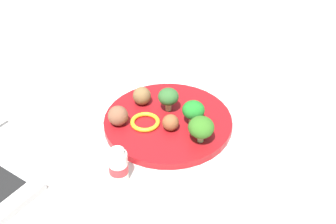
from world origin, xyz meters
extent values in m
plane|color=silver|center=(0.00, 0.00, 0.00)|extent=(4.00, 4.00, 0.00)
cylinder|color=maroon|center=(0.00, 0.00, 0.01)|extent=(0.28, 0.28, 0.02)
cylinder|color=#A9BB73|center=(0.01, -0.05, 0.02)|extent=(0.02, 0.02, 0.02)
ellipsoid|color=#207C26|center=(0.01, -0.05, 0.05)|extent=(0.05, 0.05, 0.04)
cylinder|color=#8FC275|center=(-0.05, -0.08, 0.02)|extent=(0.01, 0.01, 0.02)
ellipsoid|color=#356F21|center=(-0.05, -0.08, 0.05)|extent=(0.05, 0.05, 0.04)
cylinder|color=#9DB873|center=(0.03, 0.01, 0.03)|extent=(0.01, 0.01, 0.02)
ellipsoid|color=#30622C|center=(0.03, 0.01, 0.05)|extent=(0.05, 0.05, 0.04)
sphere|color=brown|center=(0.04, 0.07, 0.04)|extent=(0.04, 0.04, 0.04)
sphere|color=brown|center=(-0.03, -0.02, 0.03)|extent=(0.04, 0.04, 0.04)
sphere|color=brown|center=(-0.05, 0.10, 0.04)|extent=(0.04, 0.04, 0.04)
torus|color=yellow|center=(-0.03, 0.04, 0.02)|extent=(0.08, 0.08, 0.01)
cube|color=white|center=(0.25, 0.02, 0.00)|extent=(0.17, 0.12, 0.01)
cube|color=silver|center=(0.24, 0.04, 0.01)|extent=(0.09, 0.02, 0.01)
cube|color=silver|center=(0.30, 0.04, 0.01)|extent=(0.03, 0.02, 0.01)
cube|color=white|center=(0.22, 0.00, 0.01)|extent=(0.09, 0.01, 0.01)
cube|color=silver|center=(0.30, 0.00, 0.01)|extent=(0.06, 0.02, 0.01)
cylinder|color=white|center=(-0.18, 0.04, 0.03)|extent=(0.04, 0.04, 0.06)
cylinder|color=red|center=(-0.18, 0.04, 0.03)|extent=(0.04, 0.04, 0.02)
cylinder|color=silver|center=(-0.18, 0.04, 0.07)|extent=(0.03, 0.03, 0.01)
camera|label=1|loc=(-0.72, -0.23, 0.62)|focal=47.47mm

